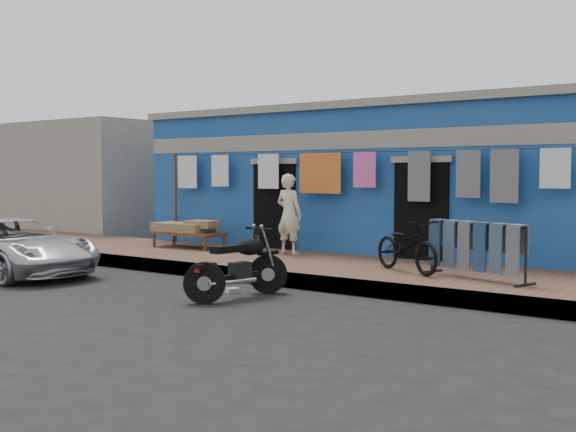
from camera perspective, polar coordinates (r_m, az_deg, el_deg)
The scene contains 15 objects.
ground at distance 10.99m, azimuth -6.25°, elevation -6.49°, with size 80.00×80.00×0.00m, color black.
sidewalk at distance 13.31m, azimuth 2.57°, elevation -4.21°, with size 28.00×3.00×0.25m, color brown.
curb at distance 12.14m, azimuth -1.27°, elevation -4.93°, with size 28.00×0.10×0.25m, color gray.
building at distance 16.65m, azimuth 10.27°, elevation 2.65°, with size 12.20×5.20×3.36m.
neighbor_left at distance 23.68m, azimuth -14.37°, elevation 2.82°, with size 6.00×5.00×3.40m, color #9E9384.
clothesline at distance 14.33m, azimuth 4.84°, elevation 3.09°, with size 10.06×0.06×2.10m.
car at distance 14.26m, azimuth -21.14°, elevation -2.21°, with size 1.77×3.89×1.10m, color silver.
seated_person at distance 14.56m, azimuth 0.08°, elevation 0.16°, with size 0.59×0.39×1.63m, color beige.
bicycle at distance 12.06m, azimuth 9.37°, elevation -1.89°, with size 0.58×1.65×1.07m, color black.
motorcycle at distance 10.88m, azimuth -4.01°, elevation -3.79°, with size 0.77×1.68×1.05m, color black, non-canonical shape.
charpoy at distance 16.05m, azimuth -7.85°, elevation -1.45°, with size 1.74×0.84×0.58m, color brown, non-canonical shape.
jeans_rack at distance 11.53m, azimuth 14.62°, elevation -2.57°, with size 1.93×0.94×0.92m, color black, non-canonical shape.
litter_a at distance 11.44m, azimuth -2.04°, elevation -5.89°, with size 0.17×0.13×0.08m, color silver.
litter_b at distance 11.75m, azimuth -1.44°, elevation -5.66°, with size 0.14×0.10×0.07m, color silver.
litter_c at distance 11.47m, azimuth -4.38°, elevation -5.88°, with size 0.19×0.15×0.08m, color silver.
Camera 1 is at (7.36, -7.95, 1.87)m, focal length 45.00 mm.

